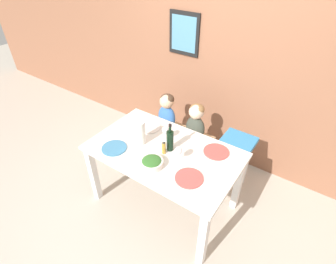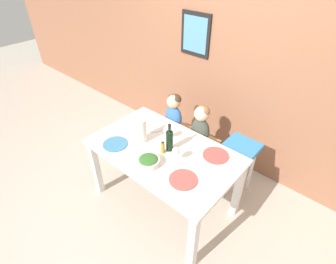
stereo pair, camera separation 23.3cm
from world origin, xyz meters
TOP-DOWN VIEW (x-y plane):
  - ground_plane at (0.00, 0.00)m, footprint 14.00×14.00m
  - wall_back at (-0.00, 1.17)m, footprint 10.00×0.09m
  - dining_table at (0.00, 0.00)m, footprint 1.48×0.89m
  - chair_far_left at (-0.44, 0.67)m, footprint 0.41×0.36m
  - chair_far_center at (-0.02, 0.67)m, footprint 0.41×0.36m
  - chair_right_highchair at (0.52, 0.67)m, footprint 0.35×0.31m
  - person_child_left at (-0.44, 0.67)m, footprint 0.24×0.18m
  - person_child_center at (-0.02, 0.67)m, footprint 0.24×0.18m
  - wine_bottle at (0.04, 0.04)m, footprint 0.07×0.07m
  - paper_towel_roll at (-0.27, -0.04)m, footprint 0.11×0.11m
  - wine_glass_near at (0.19, -0.05)m, footprint 0.07×0.07m
  - wine_glass_far at (-0.09, 0.15)m, footprint 0.07×0.07m
  - salad_bowl_large at (0.04, -0.24)m, footprint 0.21×0.21m
  - dinner_plate_front_left at (-0.42, -0.26)m, footprint 0.25×0.25m
  - dinner_plate_back_left at (-0.35, 0.22)m, footprint 0.25×0.25m
  - dinner_plate_back_right at (0.44, 0.26)m, footprint 0.25×0.25m
  - dinner_plate_front_right at (0.40, -0.19)m, footprint 0.25×0.25m
  - condiment_bottle_hot_sauce at (0.02, -0.04)m, footprint 0.04×0.04m

SIDE VIEW (x-z plane):
  - ground_plane at x=0.00m, z-range 0.00..0.00m
  - chair_far_left at x=-0.44m, z-range 0.16..0.62m
  - chair_far_center at x=-0.02m, z-range 0.16..0.62m
  - chair_right_highchair at x=0.52m, z-range 0.19..0.89m
  - dining_table at x=0.00m, z-range 0.28..1.04m
  - person_child_left at x=-0.44m, z-range 0.50..0.98m
  - person_child_center at x=-0.02m, z-range 0.50..0.98m
  - dinner_plate_front_left at x=-0.42m, z-range 0.77..0.78m
  - dinner_plate_back_left at x=-0.35m, z-range 0.77..0.78m
  - dinner_plate_back_right at x=0.44m, z-range 0.77..0.78m
  - dinner_plate_front_right at x=0.40m, z-range 0.77..0.78m
  - salad_bowl_large at x=0.04m, z-range 0.77..0.85m
  - condiment_bottle_hot_sauce at x=0.02m, z-range 0.77..0.91m
  - wine_glass_near at x=0.19m, z-range 0.80..0.96m
  - wine_glass_far at x=-0.09m, z-range 0.80..0.96m
  - wine_bottle at x=0.04m, z-range 0.74..1.04m
  - paper_towel_roll at x=-0.27m, z-range 0.77..1.03m
  - wall_back at x=0.00m, z-range 0.00..2.70m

